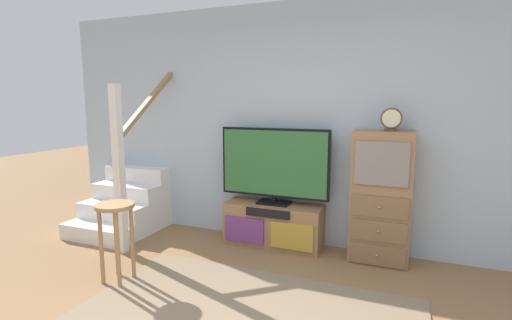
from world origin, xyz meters
TOP-DOWN VIEW (x-y plane):
  - back_wall at (0.00, 2.46)m, footprint 6.40×0.12m
  - media_console at (-0.30, 2.19)m, footprint 1.11×0.38m
  - television at (-0.30, 2.22)m, footprint 1.25×0.22m
  - side_cabinet at (0.84, 2.20)m, footprint 0.58×0.38m
  - desk_clock at (0.90, 2.19)m, footprint 0.20×0.08m
  - staircase at (-2.24, 2.20)m, footprint 1.00×1.36m
  - bar_stool_near at (-1.31, 0.84)m, footprint 0.34×0.34m

SIDE VIEW (x-z plane):
  - media_console at x=-0.30m, z-range 0.00..0.48m
  - staircase at x=-2.24m, z-range -0.73..1.47m
  - bar_stool_near at x=-1.31m, z-range 0.18..0.90m
  - side_cabinet at x=0.84m, z-range 0.00..1.33m
  - television at x=-0.30m, z-range 0.50..1.36m
  - back_wall at x=0.00m, z-range 0.00..2.70m
  - desk_clock at x=0.90m, z-range 1.34..1.56m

